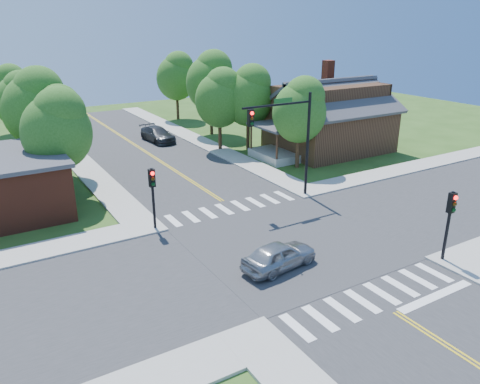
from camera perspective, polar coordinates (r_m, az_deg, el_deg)
ground at (r=26.08m, az=5.95°, el=-6.36°), size 100.00×100.00×0.00m
road_ns at (r=26.07m, az=5.95°, el=-6.32°), size 10.00×90.00×0.04m
road_ew at (r=26.07m, az=5.95°, el=-6.31°), size 90.00×10.00×0.04m
intersection_patch at (r=26.08m, az=5.95°, el=-6.36°), size 10.20×10.20×0.06m
sidewalk_ne at (r=47.06m, az=9.92°, el=5.73°), size 40.00×40.00×0.14m
crosswalk_north at (r=30.77m, az=-0.96°, el=-1.88°), size 8.85×2.00×0.01m
crosswalk_south at (r=22.10m, az=15.81°, el=-12.24°), size 8.85×2.00×0.01m
centerline at (r=26.06m, az=5.95°, el=-6.27°), size 0.30×90.00×0.01m
stop_bar at (r=23.13m, az=22.73°, el=-11.72°), size 4.60×0.45×0.09m
signal_mast_ne at (r=30.91m, az=5.91°, el=7.47°), size 5.30×0.42×7.20m
signal_pole_se at (r=25.31m, az=24.25°, el=-2.40°), size 0.34×0.42×3.80m
signal_pole_nw at (r=27.09m, az=-10.61°, el=0.55°), size 0.34×0.42×3.80m
house_ne at (r=44.74m, az=10.80°, el=9.20°), size 13.05×8.80×7.11m
tree_e_a at (r=38.46m, az=7.40°, el=10.07°), size 4.44×4.22×7.55m
tree_e_b at (r=43.88m, az=1.14°, el=11.87°), size 4.70×4.46×7.99m
tree_e_c at (r=50.10m, az=-3.50°, el=13.54°), size 5.21×4.95×8.86m
tree_e_d at (r=58.71m, az=-7.70°, el=13.96°), size 4.82×4.58×8.19m
tree_w_a at (r=33.00m, az=-21.34°, el=7.36°), size 4.54×4.31×7.71m
tree_w_b at (r=38.96m, az=-23.46°, el=9.68°), size 5.01×4.76×8.52m
tree_w_c at (r=47.60m, az=-25.17°, el=10.24°), size 4.39×4.18×7.47m
tree_w_d at (r=56.35m, az=-26.28°, el=11.30°), size 4.35×4.13×7.39m
tree_house at (r=43.64m, az=-2.39°, el=11.57°), size 4.54×4.31×7.72m
tree_bldg at (r=37.53m, az=-21.37°, el=8.36°), size 4.30×4.08×7.31m
car_silver at (r=23.35m, az=4.79°, el=-7.77°), size 2.71×4.49×1.38m
car_dgrey at (r=48.31m, az=-10.01°, el=6.89°), size 2.94×5.35×1.45m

